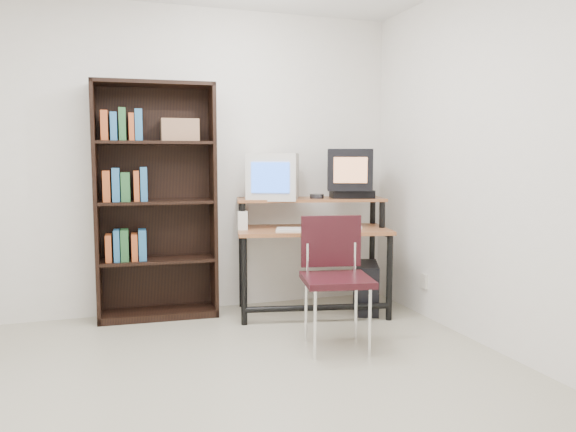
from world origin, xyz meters
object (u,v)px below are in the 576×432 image
object	(u,v)px
pc_tower	(366,287)
bookshelf	(155,199)
computer_desk	(312,233)
school_chair	(335,267)
crt_tv	(349,170)
crt_monitor	(273,177)

from	to	relation	value
pc_tower	bookshelf	distance (m)	1.94
computer_desk	school_chair	size ratio (longest dim) A/B	1.50
crt_tv	bookshelf	size ratio (longest dim) A/B	0.25
crt_monitor	pc_tower	distance (m)	1.25
crt_tv	school_chair	distance (m)	1.20
crt_monitor	pc_tower	size ratio (longest dim) A/B	1.22
computer_desk	bookshelf	world-z (taller)	bookshelf
computer_desk	school_chair	distance (m)	0.87
crt_tv	school_chair	world-z (taller)	crt_tv
bookshelf	computer_desk	bearing A→B (deg)	-10.10
pc_tower	crt_monitor	bearing A→B (deg)	-178.09
crt_tv	bookshelf	distance (m)	1.66
crt_monitor	pc_tower	bearing A→B (deg)	2.07
crt_monitor	crt_tv	distance (m)	0.66
pc_tower	school_chair	distance (m)	1.02
school_chair	crt_tv	bearing A→B (deg)	70.80
bookshelf	crt_tv	bearing A→B (deg)	-6.67
crt_tv	school_chair	xyz separation A→B (m)	(-0.50, -0.87, -0.66)
computer_desk	crt_tv	distance (m)	0.64
pc_tower	school_chair	world-z (taller)	school_chair
pc_tower	bookshelf	xyz separation A→B (m)	(-1.73, 0.41, 0.78)
computer_desk	pc_tower	xyz separation A→B (m)	(0.46, -0.11, -0.49)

